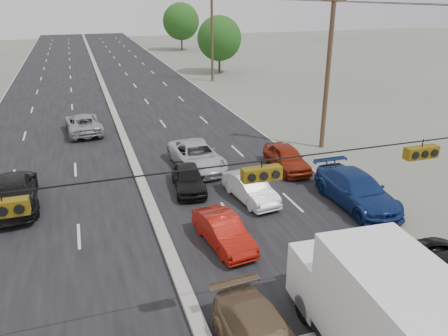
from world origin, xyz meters
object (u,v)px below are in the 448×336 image
(tree_right_far, at_px, (181,21))
(queue_car_c, at_px, (197,156))
(oncoming_near, at_px, (12,191))
(box_truck, at_px, (385,320))
(utility_pole_right_b, at_px, (328,71))
(queue_car_b, at_px, (250,189))
(oncoming_far, at_px, (83,124))
(utility_pole_right_c, at_px, (212,36))
(queue_car_d, at_px, (357,190))
(queue_car_e, at_px, (287,158))
(red_sedan, at_px, (224,232))
(tree_right_mid, at_px, (219,38))
(queue_car_a, at_px, (188,178))

(tree_right_far, height_order, queue_car_c, tree_right_far)
(oncoming_near, bearing_deg, box_truck, 122.06)
(utility_pole_right_b, height_order, oncoming_near, utility_pole_right_b)
(tree_right_far, height_order, queue_car_b, tree_right_far)
(utility_pole_right_b, xyz_separation_m, oncoming_far, (-15.14, 8.42, -4.39))
(utility_pole_right_c, relative_size, tree_right_far, 1.23)
(queue_car_d, bearing_deg, queue_car_e, 102.29)
(queue_car_b, bearing_deg, oncoming_far, 109.89)
(utility_pole_right_b, bearing_deg, red_sedan, -136.77)
(tree_right_mid, distance_m, queue_car_a, 36.38)
(utility_pole_right_b, height_order, red_sedan, utility_pole_right_b)
(utility_pole_right_c, bearing_deg, queue_car_b, -103.76)
(utility_pole_right_c, distance_m, queue_car_c, 27.83)
(oncoming_near, xyz_separation_m, oncoming_far, (3.65, 11.43, -0.11))
(queue_car_c, bearing_deg, red_sedan, -101.31)
(oncoming_near, bearing_deg, queue_car_d, 157.42)
(utility_pole_right_b, height_order, box_truck, utility_pole_right_b)
(tree_right_far, relative_size, queue_car_d, 1.50)
(queue_car_d, xyz_separation_m, oncoming_near, (-15.88, 5.19, 0.03))
(queue_car_a, relative_size, oncoming_far, 0.75)
(utility_pole_right_b, height_order, queue_car_e, utility_pole_right_b)
(queue_car_b, xyz_separation_m, queue_car_c, (-1.40, 5.08, 0.10))
(red_sedan, distance_m, oncoming_near, 10.82)
(oncoming_far, bearing_deg, tree_right_mid, -133.94)
(queue_car_e, relative_size, oncoming_far, 0.81)
(queue_car_a, bearing_deg, queue_car_d, -23.72)
(queue_car_b, xyz_separation_m, queue_car_e, (3.55, 3.16, 0.07))
(queue_car_c, bearing_deg, oncoming_far, 119.87)
(red_sedan, distance_m, queue_car_a, 5.73)
(box_truck, bearing_deg, oncoming_near, 130.16)
(red_sedan, height_order, queue_car_b, queue_car_b)
(tree_right_far, xyz_separation_m, queue_car_b, (-11.10, -61.05, -4.32))
(red_sedan, bearing_deg, queue_car_a, 82.91)
(queue_car_e, relative_size, oncoming_near, 0.74)
(tree_right_mid, xyz_separation_m, queue_car_e, (-6.55, -32.89, -3.63))
(oncoming_far, bearing_deg, utility_pole_right_c, -137.08)
(queue_car_c, distance_m, queue_car_e, 5.31)
(box_truck, distance_m, oncoming_far, 26.49)
(oncoming_far, bearing_deg, oncoming_near, 67.63)
(queue_car_a, height_order, oncoming_near, oncoming_near)
(tree_right_mid, distance_m, queue_car_d, 38.74)
(utility_pole_right_b, bearing_deg, queue_car_a, -159.26)
(queue_car_b, height_order, queue_car_c, queue_car_c)
(box_truck, bearing_deg, queue_car_b, 90.02)
(utility_pole_right_b, distance_m, queue_car_b, 10.70)
(queue_car_a, bearing_deg, tree_right_far, 83.64)
(tree_right_far, distance_m, queue_car_d, 63.66)
(utility_pole_right_b, bearing_deg, queue_car_c, -173.88)
(queue_car_a, relative_size, queue_car_c, 0.73)
(queue_car_a, xyz_separation_m, oncoming_far, (-4.90, 12.30, 0.06))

